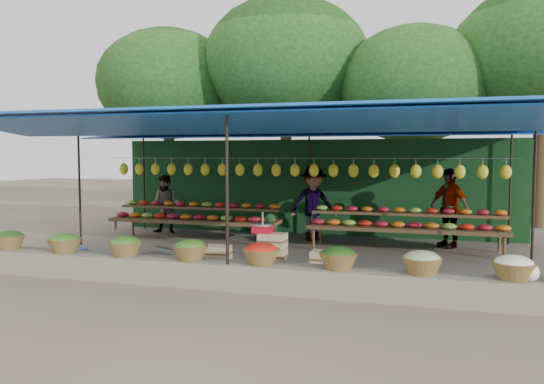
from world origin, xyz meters
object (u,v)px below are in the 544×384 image
(vendor_seated, at_px, (270,242))
(blue_crate_front, at_px, (73,255))
(crate_counter, at_px, (271,260))
(weighing_scale, at_px, (263,228))

(vendor_seated, bearing_deg, blue_crate_front, 21.94)
(crate_counter, bearing_deg, blue_crate_front, 178.04)
(crate_counter, xyz_separation_m, blue_crate_front, (-4.06, 0.14, -0.17))
(weighing_scale, relative_size, vendor_seated, 0.35)
(weighing_scale, bearing_deg, crate_counter, -0.00)
(vendor_seated, height_order, blue_crate_front, vendor_seated)
(crate_counter, height_order, weighing_scale, weighing_scale)
(crate_counter, height_order, vendor_seated, vendor_seated)
(weighing_scale, height_order, blue_crate_front, weighing_scale)
(crate_counter, relative_size, weighing_scale, 6.60)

